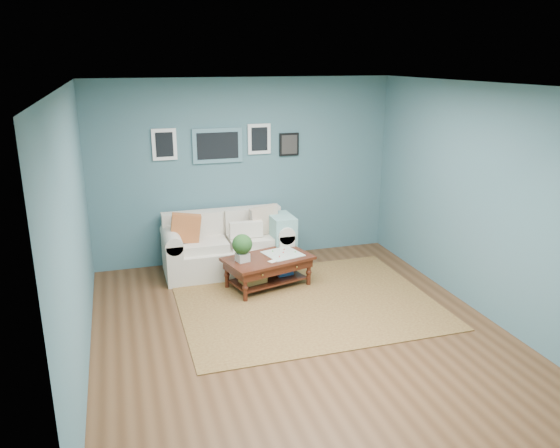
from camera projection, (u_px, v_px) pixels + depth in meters
name	position (u px, v px, depth m)	size (l,w,h in m)	color
room_shell	(297.00, 214.00, 5.84)	(5.00, 5.02, 2.70)	brown
area_rug	(306.00, 302.00, 6.87)	(3.14, 2.51, 0.01)	brown
loveseat	(232.00, 245.00, 7.84)	(1.83, 0.83, 0.94)	silver
coffee_table	(264.00, 263.00, 7.23)	(1.26, 0.93, 0.79)	#38140D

